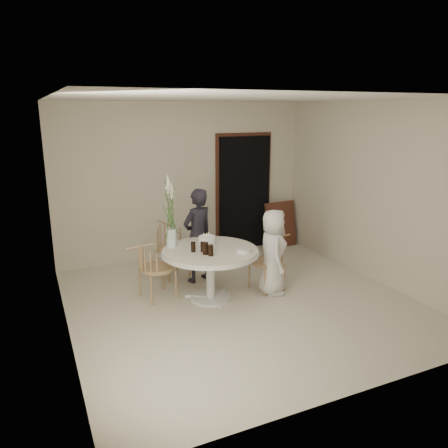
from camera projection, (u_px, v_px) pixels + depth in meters
name	position (u px, v px, depth m)	size (l,w,h in m)	color
ground	(241.00, 301.00, 6.03)	(4.50, 4.50, 0.00)	beige
room_shell	(242.00, 186.00, 5.61)	(4.50, 4.50, 4.50)	silver
doorway	(244.00, 193.00, 8.15)	(1.00, 0.10, 2.10)	black
door_trim	(243.00, 190.00, 8.17)	(1.12, 0.03, 2.22)	#51221B
table	(210.00, 257.00, 5.95)	(1.33, 1.33, 0.73)	silver
picture_frame	(281.00, 224.00, 8.36)	(0.65, 0.04, 0.87)	#51221B
chair_far	(169.00, 242.00, 6.91)	(0.53, 0.56, 0.84)	#A08357
chair_right	(273.00, 255.00, 6.37)	(0.51, 0.48, 0.79)	#A08357
chair_left	(149.00, 264.00, 5.96)	(0.54, 0.51, 0.82)	#A08357
girl	(198.00, 236.00, 6.59)	(0.53, 0.35, 1.44)	black
boy	(273.00, 252.00, 6.17)	(0.60, 0.39, 1.23)	silver
birthday_cake	(207.00, 240.00, 6.14)	(0.23, 0.23, 0.16)	white
cola_tumbler_a	(205.00, 248.00, 5.70)	(0.08, 0.08, 0.16)	black
cola_tumbler_b	(211.00, 250.00, 5.65)	(0.07, 0.07, 0.15)	black
cola_tumbler_c	(193.00, 247.00, 5.81)	(0.06, 0.06, 0.13)	black
cola_tumbler_d	(203.00, 247.00, 5.81)	(0.06, 0.06, 0.13)	black
plate_stack	(244.00, 250.00, 5.80)	(0.20, 0.20, 0.05)	silver
flower_vase	(170.00, 215.00, 5.91)	(0.14, 0.14, 1.03)	silver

